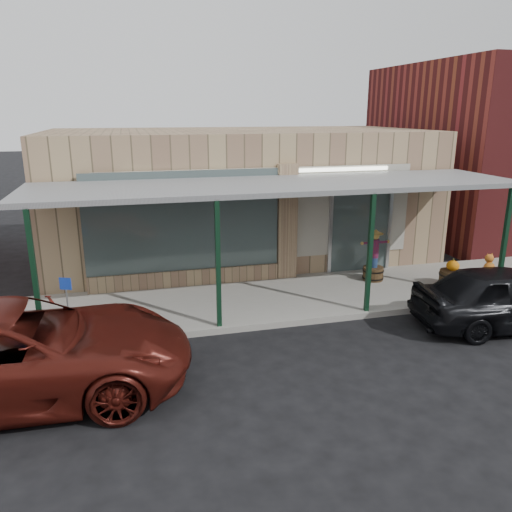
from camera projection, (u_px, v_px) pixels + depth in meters
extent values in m
plane|color=black|center=(331.00, 368.00, 9.67)|extent=(120.00, 120.00, 0.00)
cube|color=gray|center=(278.00, 299.00, 13.00)|extent=(40.00, 3.20, 0.15)
cube|color=tan|center=(239.00, 194.00, 16.71)|extent=(12.00, 6.00, 4.20)
cube|color=#465555|center=(184.00, 223.00, 13.31)|extent=(5.20, 0.06, 2.80)
cube|color=#465555|center=(360.00, 226.00, 14.78)|extent=(1.80, 0.06, 2.80)
cube|color=tan|center=(287.00, 224.00, 14.10)|extent=(0.55, 0.30, 3.40)
cube|color=tan|center=(186.00, 278.00, 13.79)|extent=(5.20, 0.30, 0.50)
cube|color=#9D998B|center=(262.00, 215.00, 13.92)|extent=(9.00, 0.02, 2.60)
cube|color=white|center=(263.00, 172.00, 13.55)|extent=(7.50, 0.03, 0.10)
cube|color=slate|center=(279.00, 185.00, 12.16)|extent=(12.00, 3.00, 0.12)
cube|color=black|center=(35.00, 280.00, 9.93)|extent=(0.10, 0.10, 2.95)
cube|color=black|center=(218.00, 266.00, 10.81)|extent=(0.10, 0.10, 2.95)
cube|color=black|center=(370.00, 255.00, 11.66)|extent=(0.10, 0.10, 2.95)
cube|color=black|center=(504.00, 245.00, 12.54)|extent=(0.10, 0.10, 2.95)
cylinder|color=#4E3A1F|center=(373.00, 273.00, 14.20)|extent=(0.71, 0.71, 0.38)
cylinder|color=navy|center=(374.00, 262.00, 14.10)|extent=(0.26, 0.26, 0.29)
cylinder|color=maroon|center=(375.00, 248.00, 13.99)|extent=(0.28, 0.28, 0.52)
sphere|color=#B58445|center=(376.00, 236.00, 13.89)|extent=(0.21, 0.21, 0.21)
cone|color=#B58445|center=(376.00, 232.00, 13.85)|extent=(0.34, 0.34, 0.13)
cylinder|color=#4E3A1F|center=(451.00, 278.00, 13.71)|extent=(0.79, 0.79, 0.44)
ellipsoid|color=orange|center=(453.00, 266.00, 13.61)|extent=(0.35, 0.35, 0.28)
cylinder|color=#4C471E|center=(454.00, 260.00, 13.56)|extent=(0.04, 0.04, 0.07)
cylinder|color=gray|center=(68.00, 312.00, 10.69)|extent=(0.03, 0.03, 1.00)
cube|color=blue|center=(65.00, 284.00, 10.51)|extent=(0.25, 0.12, 0.26)
imported|color=black|center=(509.00, 297.00, 11.30)|extent=(4.42, 2.18, 1.45)
ellipsoid|color=orange|center=(489.00, 269.00, 12.10)|extent=(0.29, 0.24, 0.37)
sphere|color=orange|center=(489.00, 258.00, 12.06)|extent=(0.21, 0.21, 0.21)
cylinder|color=#16652D|center=(490.00, 263.00, 12.06)|extent=(0.14, 0.14, 0.02)
imported|color=#511610|center=(13.00, 353.00, 8.48)|extent=(6.10, 2.92, 1.68)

